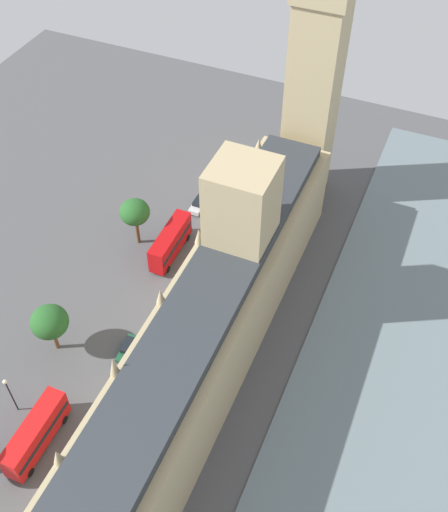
# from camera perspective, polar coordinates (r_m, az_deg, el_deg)

# --- Properties ---
(ground_plane) EXTENTS (145.60, 145.60, 0.00)m
(ground_plane) POSITION_cam_1_polar(r_m,az_deg,el_deg) (84.55, -3.29, -10.45)
(ground_plane) COLOR #4C4C4F
(parliament_building) EXTENTS (11.09, 72.73, 25.71)m
(parliament_building) POSITION_cam_1_polar(r_m,az_deg,el_deg) (78.37, -1.70, -6.95)
(parliament_building) COLOR tan
(parliament_building) RESTS_ON ground
(clock_tower) EXTENTS (8.20, 8.20, 56.45)m
(clock_tower) POSITION_cam_1_polar(r_m,az_deg,el_deg) (93.54, 8.89, 19.82)
(clock_tower) COLOR tan
(clock_tower) RESTS_ON ground
(car_silver_kerbside) EXTENTS (2.03, 4.75, 1.74)m
(car_silver_kerbside) POSITION_cam_1_polar(r_m,az_deg,el_deg) (104.81, -2.30, 4.84)
(car_silver_kerbside) COLOR #B7B7BC
(car_silver_kerbside) RESTS_ON ground
(double_decker_bus_opposite_hall) EXTENTS (2.79, 10.54, 4.75)m
(double_decker_bus_opposite_hall) POSITION_cam_1_polar(r_m,az_deg,el_deg) (96.16, -4.98, 1.31)
(double_decker_bus_opposite_hall) COLOR #B20C0F
(double_decker_bus_opposite_hall) RESTS_ON ground
(car_dark_green_midblock) EXTENTS (2.18, 4.68, 1.74)m
(car_dark_green_midblock) POSITION_cam_1_polar(r_m,az_deg,el_deg) (86.25, -8.85, -8.43)
(car_dark_green_midblock) COLOR #19472D
(car_dark_green_midblock) RESTS_ON ground
(double_decker_bus_far_end) EXTENTS (2.75, 10.53, 4.75)m
(double_decker_bus_far_end) POSITION_cam_1_polar(r_m,az_deg,el_deg) (80.09, -16.99, -15.43)
(double_decker_bus_far_end) COLOR red
(double_decker_bus_far_end) RESTS_ON ground
(pedestrian_corner) EXTENTS (0.59, 0.66, 1.60)m
(pedestrian_corner) POSITION_cam_1_polar(r_m,az_deg,el_deg) (92.28, -3.87, -2.92)
(pedestrian_corner) COLOR black
(pedestrian_corner) RESTS_ON ground
(plane_tree_under_trees) EXTENTS (5.09, 5.09, 7.94)m
(plane_tree_under_trees) POSITION_cam_1_polar(r_m,az_deg,el_deg) (84.98, -15.82, -5.89)
(plane_tree_under_trees) COLOR brown
(plane_tree_under_trees) RESTS_ON ground
(plane_tree_near_tower) EXTENTS (4.70, 4.70, 8.55)m
(plane_tree_near_tower) POSITION_cam_1_polar(r_m,az_deg,el_deg) (95.94, -8.25, 4.01)
(plane_tree_near_tower) COLOR brown
(plane_tree_near_tower) RESTS_ON ground
(street_lamp_slot_10) EXTENTS (0.56, 0.56, 6.94)m
(street_lamp_slot_10) POSITION_cam_1_polar(r_m,az_deg,el_deg) (81.61, -19.27, -11.60)
(street_lamp_slot_10) COLOR black
(street_lamp_slot_10) RESTS_ON ground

